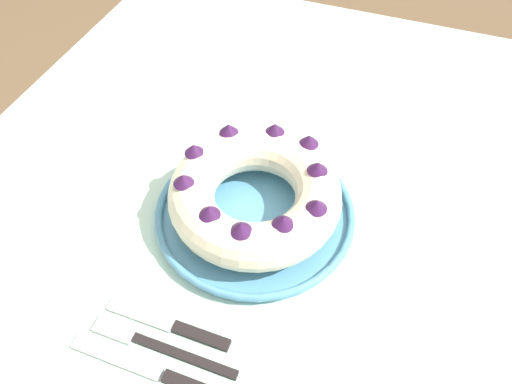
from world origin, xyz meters
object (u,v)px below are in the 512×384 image
bundt_cake (256,191)px  serving_knife (164,375)px  serving_dish (256,211)px  cake_knife (176,327)px  fork (153,344)px

bundt_cake → serving_knife: bearing=176.0°
serving_dish → bundt_cake: bundt_cake is taller
bundt_cake → serving_knife: size_ratio=1.13×
serving_dish → bundt_cake: 0.05m
cake_knife → serving_dish: bearing=-9.0°
serving_knife → cake_knife: 0.07m
serving_dish → serving_knife: serving_dish is taller
serving_knife → cake_knife: (0.06, 0.01, 0.00)m
bundt_cake → fork: size_ratio=1.27×
serving_dish → fork: bearing=168.3°
bundt_cake → fork: (-0.25, 0.05, -0.06)m
bundt_cake → cake_knife: 0.23m
fork → serving_knife: 0.05m
fork → serving_dish: bearing=-7.7°
fork → cake_knife: size_ratio=1.14×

